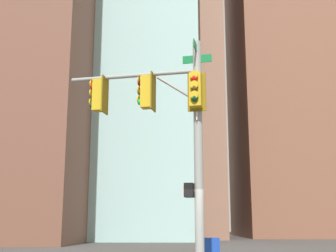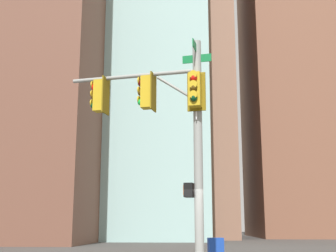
# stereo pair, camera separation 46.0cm
# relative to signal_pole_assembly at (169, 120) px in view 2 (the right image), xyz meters

# --- Properties ---
(signal_pole_assembly) EXTENTS (1.49, 4.41, 6.96)m
(signal_pole_assembly) POSITION_rel_signal_pole_assembly_xyz_m (0.00, 0.00, 0.00)
(signal_pole_assembly) COLOR gray
(signal_pole_assembly) RESTS_ON ground_plane
(newspaper_box) EXTENTS (0.52, 0.62, 1.05)m
(newspaper_box) POSITION_rel_signal_pole_assembly_xyz_m (4.69, -1.48, -4.04)
(newspaper_box) COLOR #193FA5
(newspaper_box) RESTS_ON ground_plane
(building_brick_nearside) EXTENTS (22.83, 21.10, 35.19)m
(building_brick_nearside) POSITION_rel_signal_pole_assembly_xyz_m (31.30, 18.70, 13.04)
(building_brick_nearside) COLOR brown
(building_brick_nearside) RESTS_ON ground_plane
(building_brick_midblock) EXTENTS (22.30, 19.79, 42.10)m
(building_brick_midblock) POSITION_rel_signal_pole_assembly_xyz_m (50.25, -18.23, 16.49)
(building_brick_midblock) COLOR brown
(building_brick_midblock) RESTS_ON ground_plane
(building_brick_farside) EXTENTS (19.30, 17.85, 41.97)m
(building_brick_farside) POSITION_rel_signal_pole_assembly_xyz_m (44.27, 3.63, 16.43)
(building_brick_farside) COLOR #845B47
(building_brick_farside) RESTS_ON ground_plane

